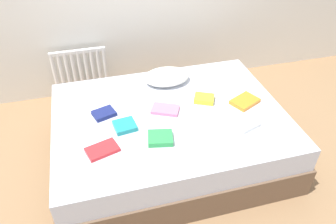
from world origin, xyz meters
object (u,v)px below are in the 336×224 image
textbook_yellow (204,99)px  textbook_red (102,150)px  radiator (81,70)px  textbook_white (247,125)px  pillow (167,77)px  textbook_pink (165,109)px  textbook_teal (125,126)px  textbook_green (160,138)px  textbook_navy (104,113)px  bed (169,136)px  textbook_orange (245,101)px

textbook_yellow → textbook_red: textbook_yellow is taller
radiator → textbook_white: (1.27, -1.53, 0.16)m
pillow → textbook_yellow: (0.24, -0.40, -0.03)m
textbook_yellow → radiator: bearing=160.0°
textbook_pink → textbook_red: 0.68m
textbook_teal → textbook_white: bearing=-21.9°
radiator → textbook_white: 2.00m
textbook_green → textbook_navy: (-0.39, 0.43, -0.00)m
pillow → textbook_red: size_ratio=1.90×
pillow → textbook_pink: 0.47m
bed → textbook_red: 0.73m
textbook_orange → pillow: bearing=112.6°
radiator → textbook_teal: 1.33m
textbook_yellow → textbook_white: size_ratio=0.92×
bed → textbook_green: textbook_green is taller
textbook_yellow → textbook_green: 0.65m
bed → radiator: bearing=120.5°
textbook_pink → textbook_green: 0.38m
textbook_yellow → textbook_navy: size_ratio=0.97×
radiator → pillow: pillow is taller
radiator → textbook_green: size_ratio=3.16×
textbook_yellow → textbook_orange: (0.34, -0.13, -0.01)m
pillow → textbook_pink: (-0.13, -0.45, -0.04)m
textbook_teal → textbook_orange: size_ratio=0.71×
textbook_navy → radiator: bearing=80.9°
textbook_pink → textbook_yellow: bearing=33.9°
textbook_red → textbook_navy: bearing=65.1°
textbook_orange → textbook_navy: same height
textbook_orange → radiator: bearing=113.3°
textbook_red → textbook_teal: bearing=30.4°
textbook_yellow → textbook_navy: bearing=-155.5°
textbook_pink → textbook_navy: (-0.52, 0.08, 0.00)m
textbook_teal → textbook_green: bearing=-49.8°
bed → pillow: size_ratio=4.51×
textbook_green → textbook_yellow: bearing=50.2°
textbook_teal → textbook_navy: bearing=117.1°
radiator → textbook_navy: size_ratio=3.34×
textbook_green → radiator: bearing=121.7°
textbook_navy → textbook_red: size_ratio=0.77×
textbook_teal → textbook_white: 0.99m
radiator → textbook_orange: bearing=-41.2°
pillow → textbook_teal: bearing=-130.8°
bed → radiator: (-0.71, 1.20, 0.11)m
textbook_navy → textbook_red: (-0.06, -0.43, -0.00)m
textbook_orange → textbook_red: 1.33m
textbook_pink → textbook_orange: bearing=20.0°
textbook_pink → textbook_red: size_ratio=0.99×
textbook_yellow → textbook_green: textbook_yellow is taller
textbook_yellow → textbook_red: size_ratio=0.75×
bed → textbook_white: size_ratio=10.52×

